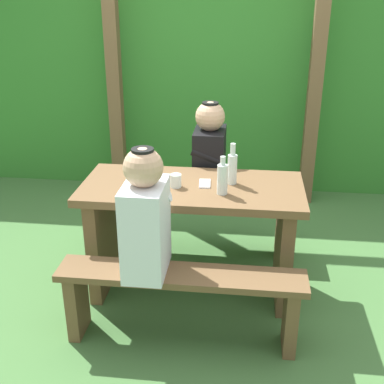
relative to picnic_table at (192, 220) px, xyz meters
The scene contains 13 objects.
ground_plane 0.52m from the picnic_table, ahead, with size 12.00×12.00×0.00m, color #416D37.
hedge_backdrop 2.23m from the picnic_table, 90.00° to the left, with size 6.40×0.67×2.04m, color #327A2B.
pergola_post_left 1.91m from the picnic_table, 119.58° to the left, with size 0.12×0.12×2.15m, color brown.
pergola_post_right 1.91m from the picnic_table, 60.42° to the left, with size 0.12×0.12×2.15m, color brown.
picnic_table is the anchor object (origin of this frame).
bench_near 0.57m from the picnic_table, 90.00° to the right, with size 1.40×0.24×0.46m.
bench_far 0.57m from the picnic_table, 90.00° to the left, with size 1.40×0.24×0.46m.
person_white_shirt 0.63m from the picnic_table, 109.60° to the right, with size 0.25×0.35×0.72m.
person_black_coat 0.60m from the picnic_table, 82.90° to the left, with size 0.25×0.35×0.72m.
drinking_glass 0.31m from the picnic_table, 156.87° to the right, with size 0.07×0.07×0.08m, color silver.
bottle_left 0.42m from the picnic_table, 30.27° to the right, with size 0.06×0.06×0.24m.
bottle_right 0.44m from the picnic_table, 12.55° to the left, with size 0.06×0.06×0.27m.
cell_phone 0.27m from the picnic_table, 14.63° to the left, with size 0.07×0.14×0.01m, color silver.
Camera 1 is at (0.33, -2.85, 1.95)m, focal length 46.14 mm.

